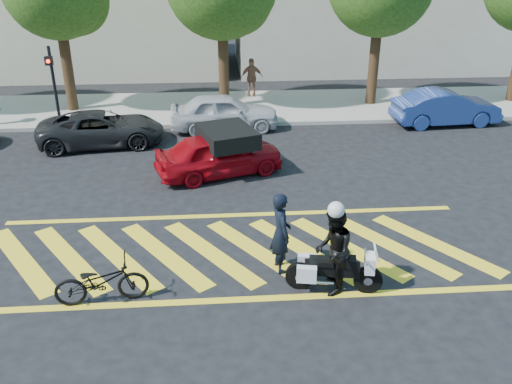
{
  "coord_description": "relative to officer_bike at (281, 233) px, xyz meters",
  "views": [
    {
      "loc": [
        -0.37,
        -11.12,
        6.8
      ],
      "look_at": [
        0.56,
        1.11,
        1.05
      ],
      "focal_mm": 38.0,
      "sensor_mm": 36.0,
      "label": 1
    }
  ],
  "objects": [
    {
      "name": "parked_right",
      "position": [
        7.8,
        10.0,
        -0.25
      ],
      "size": [
        4.32,
        1.78,
        1.39
      ],
      "primitive_type": "imported",
      "rotation": [
        0.0,
        0.0,
        1.65
      ],
      "color": "navy",
      "rests_on": "ground"
    },
    {
      "name": "officer_bike",
      "position": [
        0.0,
        0.0,
        0.0
      ],
      "size": [
        0.58,
        0.76,
        1.88
      ],
      "primitive_type": "imported",
      "rotation": [
        0.0,
        0.0,
        1.77
      ],
      "color": "black",
      "rests_on": "ground"
    },
    {
      "name": "bicycle",
      "position": [
        -3.77,
        -0.94,
        -0.45
      ],
      "size": [
        1.95,
        0.89,
        0.99
      ],
      "primitive_type": "imported",
      "rotation": [
        0.0,
        0.0,
        1.7
      ],
      "color": "black",
      "rests_on": "ground"
    },
    {
      "name": "crosswalk",
      "position": [
        -1.0,
        0.8,
        -0.94
      ],
      "size": [
        12.33,
        4.0,
        0.01
      ],
      "color": "yellow",
      "rests_on": "ground"
    },
    {
      "name": "police_motorcycle",
      "position": [
        1.0,
        -0.89,
        -0.45
      ],
      "size": [
        2.03,
        0.8,
        0.9
      ],
      "rotation": [
        0.0,
        0.0,
        -0.19
      ],
      "color": "black",
      "rests_on": "ground"
    },
    {
      "name": "red_convertible",
      "position": [
        -1.28,
        5.56,
        -0.26
      ],
      "size": [
        4.29,
        2.79,
        1.36
      ],
      "primitive_type": "imported",
      "rotation": [
        0.0,
        0.0,
        1.9
      ],
      "color": "#9D0710",
      "rests_on": "ground"
    },
    {
      "name": "parked_mid_right",
      "position": [
        -1.02,
        10.0,
        -0.23
      ],
      "size": [
        4.26,
        1.93,
        1.42
      ],
      "primitive_type": "imported",
      "rotation": [
        0.0,
        0.0,
        1.63
      ],
      "color": "#B9B9BD",
      "rests_on": "ground"
    },
    {
      "name": "officer_moto",
      "position": [
        0.98,
        -0.89,
        0.02
      ],
      "size": [
        0.89,
        1.05,
        1.93
      ],
      "primitive_type": "imported",
      "rotation": [
        0.0,
        0.0,
        -1.76
      ],
      "color": "black",
      "rests_on": "ground"
    },
    {
      "name": "pedestrian_right",
      "position": [
        0.35,
        14.34,
        0.08
      ],
      "size": [
        1.03,
        0.45,
        1.74
      ],
      "primitive_type": "imported",
      "rotation": [
        0.0,
        0.0,
        3.17
      ],
      "color": "brown",
      "rests_on": "sidewalk"
    },
    {
      "name": "parked_mid_left",
      "position": [
        -5.47,
        8.6,
        -0.33
      ],
      "size": [
        4.65,
        2.59,
        1.23
      ],
      "primitive_type": "imported",
      "rotation": [
        0.0,
        0.0,
        1.7
      ],
      "color": "black",
      "rests_on": "ground"
    },
    {
      "name": "signal_pole",
      "position": [
        -7.46,
        10.54,
        0.98
      ],
      "size": [
        0.28,
        0.43,
        3.2
      ],
      "color": "black",
      "rests_on": "ground"
    },
    {
      "name": "sidewalk",
      "position": [
        -0.96,
        12.8,
        -0.87
      ],
      "size": [
        60.0,
        5.0,
        0.15
      ],
      "primitive_type": "cube",
      "color": "#9E998E",
      "rests_on": "ground"
    },
    {
      "name": "ground",
      "position": [
        -0.96,
        0.8,
        -0.94
      ],
      "size": [
        90.0,
        90.0,
        0.0
      ],
      "primitive_type": "plane",
      "color": "black",
      "rests_on": "ground"
    }
  ]
}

